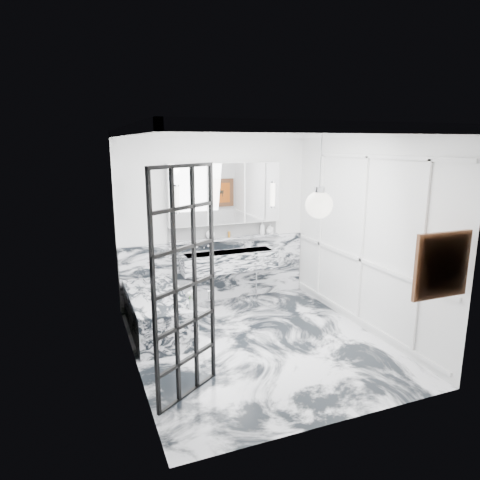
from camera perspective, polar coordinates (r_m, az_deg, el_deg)
name	(u,v)px	position (r m, az deg, el deg)	size (l,w,h in m)	color
floor	(258,343)	(5.90, 2.48, -13.59)	(3.60, 3.60, 0.00)	white
ceiling	(261,128)	(5.29, 2.78, 14.71)	(3.60, 3.60, 0.00)	white
wall_back	(215,219)	(7.07, -3.33, 2.83)	(3.60, 3.60, 0.00)	white
wall_front	(342,284)	(3.91, 13.46, -5.76)	(3.60, 3.60, 0.00)	white
wall_left	(131,253)	(5.01, -14.35, -1.73)	(3.60, 3.60, 0.00)	white
wall_right	(364,232)	(6.24, 16.17, 0.99)	(3.60, 3.60, 0.00)	white
marble_clad_back	(216,270)	(7.25, -3.18, -4.02)	(3.18, 0.05, 1.05)	white
marble_clad_left	(132,258)	(5.02, -14.15, -2.38)	(0.02, 3.56, 2.68)	white
panel_molding	(362,239)	(6.25, 15.97, 0.08)	(0.03, 3.40, 2.30)	white
soap_bottle_a	(262,228)	(7.32, 2.98, 1.61)	(0.09, 0.09, 0.23)	#8C5919
soap_bottle_b	(270,229)	(7.39, 4.05, 1.49)	(0.08, 0.08, 0.18)	#4C4C51
soap_bottle_c	(269,230)	(7.38, 3.92, 1.37)	(0.11, 0.11, 0.14)	silver
face_pot	(210,234)	(7.00, -4.00, 0.75)	(0.15, 0.15, 0.15)	white
amber_bottle	(229,234)	(7.11, -1.46, 0.76)	(0.04, 0.04, 0.10)	#8C5919
flower_vase	(192,304)	(5.55, -6.45, -8.54)	(0.07, 0.07, 0.12)	silver
crittall_door	(185,287)	(4.38, -7.31, -6.19)	(0.88, 0.04, 2.41)	black
artwork	(442,265)	(4.70, 25.33, -3.07)	(0.58, 0.06, 0.58)	#CD4A15
pendant_light	(319,205)	(4.09, 10.50, 4.63)	(0.26, 0.26, 0.26)	white
trough_sink	(229,261)	(7.04, -1.48, -2.79)	(1.60, 0.45, 0.30)	silver
ledge	(225,239)	(7.11, -1.95, 0.19)	(1.90, 0.14, 0.04)	silver
subway_tile	(224,230)	(7.14, -2.12, 1.35)	(1.90, 0.03, 0.23)	white
mirror_cabinet	(225,194)	(6.99, -2.01, 6.20)	(1.90, 0.16, 1.00)	white
sconce_left	(177,199)	(6.68, -8.41, 5.42)	(0.07, 0.07, 0.40)	white
sconce_right	(273,195)	(7.22, 4.43, 6.07)	(0.07, 0.07, 0.40)	white
bathtub	(157,312)	(6.26, -10.95, -9.47)	(0.75, 1.65, 0.55)	silver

